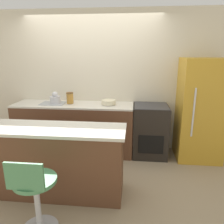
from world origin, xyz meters
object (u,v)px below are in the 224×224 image
(refrigerator, at_px, (200,110))
(stool_chair, at_px, (35,195))
(kettle, at_px, (55,99))
(oven_range, at_px, (150,130))
(mixing_bowl, at_px, (109,102))

(refrigerator, distance_m, stool_chair, 2.91)
(kettle, bearing_deg, stool_chair, -76.67)
(oven_range, relative_size, mixing_bowl, 3.66)
(oven_range, relative_size, stool_chair, 1.04)
(kettle, bearing_deg, refrigerator, -0.75)
(oven_range, xyz_separation_m, mixing_bowl, (-0.76, 0.01, 0.51))
(oven_range, bearing_deg, stool_chair, -122.91)
(refrigerator, xyz_separation_m, stool_chair, (-2.12, -1.95, -0.43))
(stool_chair, height_order, mixing_bowl, mixing_bowl)
(kettle, bearing_deg, oven_range, -0.40)
(refrigerator, bearing_deg, stool_chair, -137.30)
(stool_chair, xyz_separation_m, mixing_bowl, (0.52, 1.99, 0.53))
(oven_range, height_order, stool_chair, oven_range)
(refrigerator, height_order, kettle, refrigerator)
(oven_range, xyz_separation_m, refrigerator, (0.84, -0.02, 0.41))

